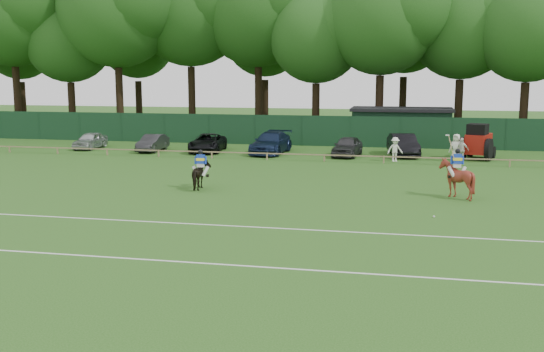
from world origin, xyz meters
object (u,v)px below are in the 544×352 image
(sedan_navy, at_px, (271,143))
(tractor, at_px, (478,142))
(spectator_left, at_px, (395,149))
(utility_shed, at_px, (401,126))
(suv_black, at_px, (208,143))
(hatch_grey, at_px, (347,146))
(horse_dark, at_px, (201,175))
(estate_black, at_px, (403,145))
(spectator_mid, at_px, (461,150))
(polo_ball, at_px, (434,217))
(horse_chestnut, at_px, (456,179))
(sedan_grey, at_px, (153,143))
(sedan_silver, at_px, (90,140))
(spectator_right, at_px, (456,148))

(sedan_navy, height_order, tractor, tractor)
(sedan_navy, relative_size, spectator_left, 3.30)
(sedan_navy, distance_m, utility_shed, 12.74)
(spectator_left, bearing_deg, suv_black, 149.38)
(sedan_navy, bearing_deg, suv_black, -175.92)
(sedan_navy, bearing_deg, hatch_grey, 0.09)
(horse_dark, xyz_separation_m, estate_black, (10.24, 15.74, 0.05))
(spectator_mid, xyz_separation_m, polo_ball, (-2.45, -17.43, -0.78))
(horse_dark, distance_m, spectator_left, 15.90)
(polo_ball, height_order, tractor, tractor)
(polo_ball, bearing_deg, tractor, 79.10)
(sedan_navy, distance_m, spectator_left, 9.49)
(horse_chestnut, height_order, hatch_grey, horse_chestnut)
(hatch_grey, bearing_deg, sedan_grey, -172.14)
(sedan_navy, xyz_separation_m, estate_black, (9.69, 0.67, -0.00))
(hatch_grey, bearing_deg, estate_black, 22.04)
(sedan_silver, bearing_deg, sedan_grey, -5.89)
(sedan_grey, height_order, spectator_left, spectator_left)
(sedan_navy, bearing_deg, sedan_grey, -172.62)
(hatch_grey, xyz_separation_m, utility_shed, (3.73, 8.89, 0.82))
(suv_black, height_order, polo_ball, suv_black)
(hatch_grey, xyz_separation_m, polo_ball, (5.36, -18.94, -0.67))
(tractor, bearing_deg, polo_ball, -81.68)
(horse_chestnut, distance_m, estate_black, 15.59)
(spectator_left, bearing_deg, horse_dark, -148.34)
(horse_dark, bearing_deg, spectator_right, -142.86)
(estate_black, relative_size, polo_ball, 53.37)
(estate_black, bearing_deg, spectator_left, -110.56)
(spectator_right, distance_m, tractor, 2.19)
(horse_chestnut, xyz_separation_m, sedan_navy, (-12.30, 14.71, -0.15))
(sedan_navy, height_order, spectator_mid, spectator_mid)
(sedan_navy, height_order, spectator_right, spectator_right)
(suv_black, relative_size, tractor, 1.43)
(spectator_left, relative_size, spectator_mid, 1.01)
(suv_black, height_order, spectator_left, spectator_left)
(spectator_mid, bearing_deg, sedan_navy, 179.63)
(horse_chestnut, bearing_deg, utility_shed, -87.26)
(spectator_left, xyz_separation_m, spectator_mid, (4.38, 0.58, -0.01))
(sedan_silver, bearing_deg, horse_dark, -47.32)
(estate_black, relative_size, spectator_left, 2.89)
(estate_black, xyz_separation_m, tractor, (5.10, -0.81, 0.39))
(sedan_silver, height_order, estate_black, estate_black)
(horse_chestnut, xyz_separation_m, spectator_right, (0.92, 13.05, 0.00))
(suv_black, height_order, hatch_grey, hatch_grey)
(hatch_grey, height_order, tractor, tractor)
(hatch_grey, distance_m, utility_shed, 9.67)
(sedan_silver, height_order, spectator_right, spectator_right)
(horse_chestnut, xyz_separation_m, estate_black, (-2.61, 15.37, -0.15))
(sedan_grey, height_order, spectator_right, spectator_right)
(horse_chestnut, distance_m, spectator_right, 13.08)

